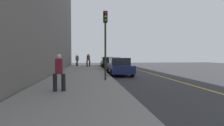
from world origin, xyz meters
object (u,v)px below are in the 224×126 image
object	(u,v)px
parked_car_charcoal	(113,64)
pedestrian_burgundy_coat	(59,71)
parked_car_black	(107,62)
pedestrian_olive_coat	(77,60)
traffic_light_pole	(105,34)
rolling_suitcase	(77,64)
parked_car_navy	(119,66)
pedestrian_brown_coat	(88,60)

from	to	relation	value
parked_car_charcoal	pedestrian_burgundy_coat	xyz separation A→B (m)	(13.36, -4.07, 0.26)
parked_car_black	pedestrian_olive_coat	world-z (taller)	pedestrian_olive_coat
pedestrian_olive_coat	traffic_light_pole	distance (m)	17.64
parked_car_charcoal	rolling_suitcase	size ratio (longest dim) A/B	5.25
traffic_light_pole	rolling_suitcase	bearing A→B (deg)	-170.37
parked_car_charcoal	parked_car_navy	xyz separation A→B (m)	(5.42, -0.08, 0.00)
traffic_light_pole	parked_car_black	bearing A→B (deg)	173.85
parked_car_black	traffic_light_pole	bearing A→B (deg)	-6.15
traffic_light_pole	rolling_suitcase	distance (m)	17.28
pedestrian_burgundy_coat	traffic_light_pole	distance (m)	4.57
pedestrian_burgundy_coat	traffic_light_pole	bearing A→B (deg)	145.35
pedestrian_brown_coat	rolling_suitcase	world-z (taller)	pedestrian_brown_coat
parked_car_charcoal	pedestrian_brown_coat	distance (m)	5.89
traffic_light_pole	pedestrian_burgundy_coat	bearing A→B (deg)	-34.65
pedestrian_brown_coat	pedestrian_burgundy_coat	bearing A→B (deg)	-3.77
parked_car_charcoal	traffic_light_pole	xyz separation A→B (m)	(10.00, -1.74, 2.32)
pedestrian_brown_coat	pedestrian_burgundy_coat	size ratio (longest dim) A/B	1.13
parked_car_charcoal	pedestrian_burgundy_coat	bearing A→B (deg)	-16.93
pedestrian_burgundy_coat	rolling_suitcase	world-z (taller)	pedestrian_burgundy_coat
parked_car_charcoal	rolling_suitcase	world-z (taller)	parked_car_charcoal
parked_car_navy	pedestrian_olive_coat	bearing A→B (deg)	-160.62
parked_car_navy	rolling_suitcase	bearing A→B (deg)	-159.77
parked_car_black	traffic_light_pole	distance (m)	16.87
rolling_suitcase	pedestrian_olive_coat	bearing A→B (deg)	174.96
pedestrian_burgundy_coat	traffic_light_pole	xyz separation A→B (m)	(-3.36, 2.32, 2.06)
parked_car_navy	rolling_suitcase	distance (m)	13.06
rolling_suitcase	parked_car_charcoal	bearing A→B (deg)	33.94
parked_car_navy	rolling_suitcase	xyz separation A→B (m)	(-12.25, -4.52, -0.35)
pedestrian_olive_coat	pedestrian_burgundy_coat	distance (m)	20.67
parked_car_charcoal	parked_car_navy	bearing A→B (deg)	-0.90
pedestrian_brown_coat	traffic_light_pole	size ratio (longest dim) A/B	0.42
pedestrian_brown_coat	pedestrian_olive_coat	distance (m)	2.76
parked_car_black	traffic_light_pole	world-z (taller)	traffic_light_pole
parked_car_black	pedestrian_brown_coat	bearing A→B (deg)	-63.02
parked_car_charcoal	pedestrian_brown_coat	xyz separation A→B (m)	(-5.14, -2.85, 0.37)
parked_car_navy	pedestrian_burgundy_coat	world-z (taller)	pedestrian_burgundy_coat
pedestrian_burgundy_coat	parked_car_charcoal	bearing A→B (deg)	163.07
pedestrian_olive_coat	pedestrian_burgundy_coat	bearing A→B (deg)	1.37
parked_car_charcoal	rolling_suitcase	distance (m)	8.25
parked_car_black	rolling_suitcase	distance (m)	4.66
parked_car_charcoal	parked_car_navy	distance (m)	5.42
rolling_suitcase	pedestrian_brown_coat	bearing A→B (deg)	45.97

